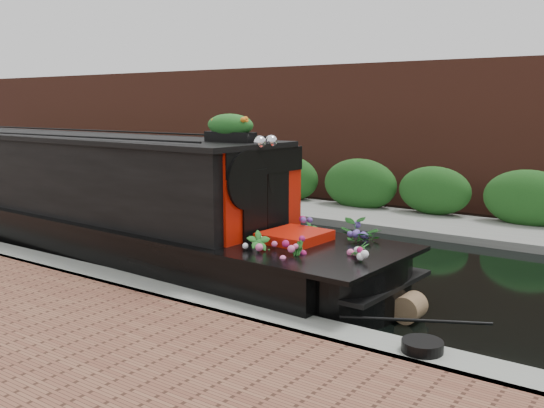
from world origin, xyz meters
The scene contains 8 objects.
ground centered at (0.00, 0.00, 0.00)m, with size 80.00×80.00×0.00m, color black.
near_bank_coping centered at (0.00, -3.30, 0.00)m, with size 40.00×0.60×0.50m, color gray.
far_bank_path centered at (0.00, 4.20, 0.00)m, with size 40.00×2.40×0.34m, color gray.
far_hedge centered at (0.00, 5.10, 0.00)m, with size 40.00×1.10×2.80m, color #1F521B.
far_brick_wall centered at (0.00, 7.20, 0.00)m, with size 40.00×1.00×8.00m, color brown.
narrowboat centered at (-2.21, -1.84, 0.87)m, with size 12.52×2.69×2.93m.
rope_fender centered at (4.43, -1.84, 0.18)m, with size 0.37×0.37×0.38m, color brown.
coiled_mooring_rope centered at (5.17, -3.27, 0.31)m, with size 0.44×0.44×0.12m, color black.
Camera 1 is at (7.40, -9.15, 2.84)m, focal length 40.00 mm.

